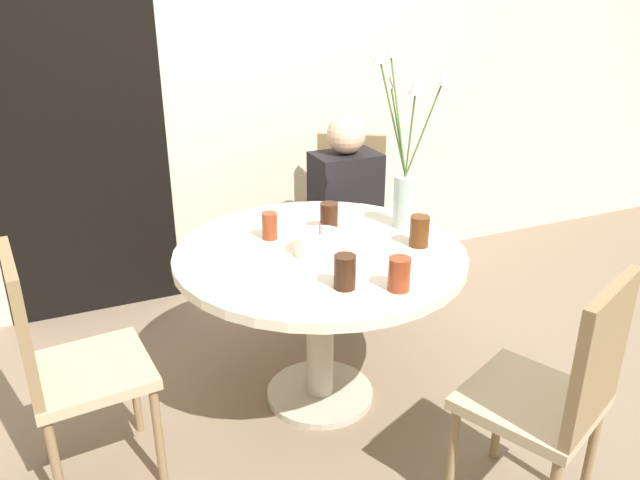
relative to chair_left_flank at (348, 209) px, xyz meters
The scene contains 16 objects.
ground_plane 1.13m from the chair_left_flank, 122.94° to the right, with size 16.00×16.00×0.00m, color #7A6651.
wall_back 1.03m from the chair_left_flank, 143.20° to the left, with size 8.00×0.05×2.60m.
doorway_panel 1.49m from the chair_left_flank, 164.39° to the left, with size 0.90×0.01×2.05m.
dining_table 1.01m from the chair_left_flank, 122.94° to the right, with size 1.17×1.17×0.71m.
chair_left_flank is the anchor object (origin of this frame).
chair_near_front 1.81m from the chair_left_flank, 148.65° to the right, with size 0.44×0.44×0.92m.
chair_far_back 1.77m from the chair_left_flank, 94.47° to the right, with size 0.53×0.53×0.92m.
birthday_cake 1.07m from the chair_left_flank, 122.63° to the right, with size 0.20×0.20×0.12m.
flower_vase 0.89m from the chair_left_flank, 99.22° to the right, with size 0.31×0.27×0.76m.
side_plate 1.17m from the chair_left_flank, 132.08° to the right, with size 0.17×0.17×0.01m.
drink_glass_0 0.83m from the chair_left_flank, 122.59° to the right, with size 0.08×0.08×0.12m.
drink_glass_1 1.37m from the chair_left_flank, 108.95° to the right, with size 0.08×0.08×0.12m.
drink_glass_2 0.98m from the chair_left_flank, 136.49° to the right, with size 0.06×0.06×0.11m.
drink_glass_3 1.35m from the chair_left_flank, 116.97° to the right, with size 0.08×0.08×0.12m.
drink_glass_4 1.02m from the chair_left_flank, 99.67° to the right, with size 0.08×0.08×0.13m.
person_woman 0.16m from the chair_left_flank, 122.94° to the right, with size 0.34×0.24×1.08m.
Camera 1 is at (-0.92, -2.09, 1.71)m, focal length 35.00 mm.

